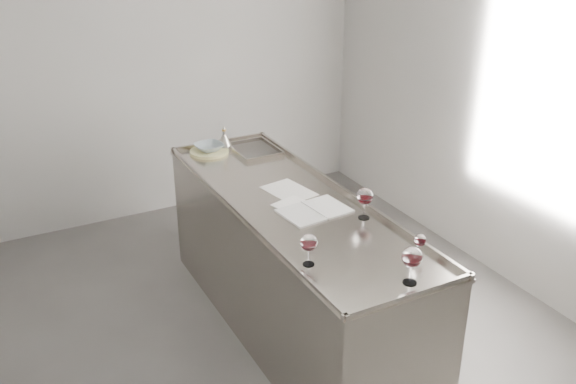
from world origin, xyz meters
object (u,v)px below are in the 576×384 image
wine_glass_right (365,197)px  wine_glass_small (420,241)px  wine_glass_left (309,243)px  ceramic_bowl (209,147)px  notebook (314,211)px  counter (292,267)px  wine_funnel (224,141)px  wine_glass_middle (412,258)px

wine_glass_right → wine_glass_small: (0.00, -0.51, -0.04)m
wine_glass_left → ceramic_bowl: wine_glass_left is taller
ceramic_bowl → notebook: bearing=-80.9°
wine_glass_left → wine_glass_right: (0.55, 0.31, 0.01)m
wine_glass_right → ceramic_bowl: 1.49m
counter → wine_funnel: wine_funnel is taller
counter → ceramic_bowl: ceramic_bowl is taller
wine_glass_small → wine_funnel: size_ratio=0.70×
wine_glass_right → ceramic_bowl: bearing=106.1°
wine_glass_left → wine_glass_middle: wine_glass_middle is taller
wine_glass_middle → wine_glass_left: bearing=132.5°
wine_glass_middle → wine_glass_small: wine_glass_middle is taller
notebook → ceramic_bowl: 1.24m
wine_glass_small → wine_funnel: bearing=97.9°
wine_glass_left → wine_glass_small: (0.55, -0.20, -0.03)m
counter → wine_glass_small: wine_glass_small is taller
wine_glass_small → notebook: (-0.22, 0.72, -0.09)m
wine_glass_left → wine_glass_middle: bearing=-47.5°
counter → wine_glass_right: (0.27, -0.39, 0.60)m
notebook → ceramic_bowl: size_ratio=2.08×
counter → wine_funnel: (0.00, 1.08, 0.53)m
counter → wine_glass_middle: 1.24m
notebook → wine_funnel: wine_funnel is taller
ceramic_bowl → wine_glass_small: bearing=-78.0°
wine_glass_middle → ceramic_bowl: wine_glass_middle is taller
counter → wine_glass_right: size_ratio=12.67×
wine_glass_middle → ceramic_bowl: bearing=95.8°
notebook → wine_glass_small: bearing=-78.9°
wine_glass_right → counter: bearing=125.4°
wine_glass_middle → wine_glass_right: (0.20, 0.69, -0.00)m
wine_glass_right → wine_glass_small: bearing=-90.0°
wine_glass_middle → wine_funnel: size_ratio=1.05×
notebook → wine_glass_right: bearing=-49.4°
wine_glass_left → wine_glass_middle: size_ratio=0.88×
wine_glass_left → wine_glass_small: 0.59m
counter → notebook: counter is taller
counter → ceramic_bowl: (-0.14, 1.04, 0.51)m
counter → notebook: size_ratio=5.70×
wine_glass_small → notebook: 0.76m
wine_glass_left → counter: bearing=68.5°
ceramic_bowl → wine_glass_right: bearing=-73.9°
wine_glass_small → wine_glass_middle: bearing=-137.3°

